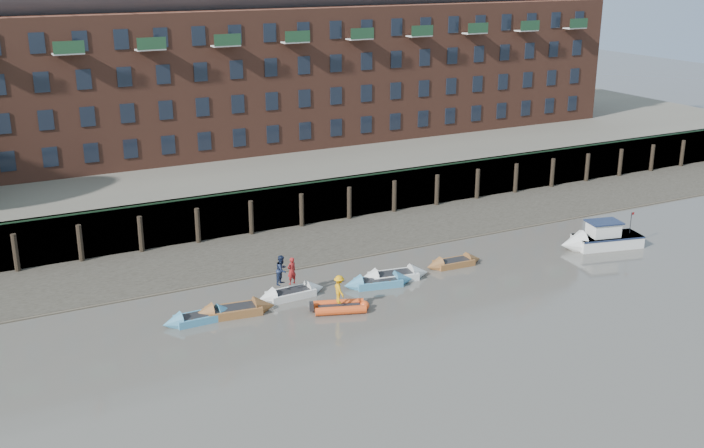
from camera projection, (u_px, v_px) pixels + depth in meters
ground at (440, 350)px, 42.46m from camera, size 220.00×220.00×0.00m
foreshore at (298, 246)px, 57.63m from camera, size 110.00×8.00×0.50m
mud_band at (319, 261)px, 54.77m from camera, size 110.00×1.60×0.10m
river_wall at (273, 208)px, 60.83m from camera, size 110.00×1.23×3.30m
bank_terrace at (214, 168)px, 72.30m from camera, size 110.00×28.00×3.20m
apartment_terrace at (204, 37)px, 69.66m from camera, size 80.60×15.56×20.98m
rowboat_1 at (200, 318)px, 45.72m from camera, size 4.24×1.28×1.23m
rowboat_2 at (234, 311)px, 46.54m from camera, size 4.88×1.96×1.38m
rowboat_3 at (291, 294)px, 48.95m from camera, size 4.43×1.46×1.27m
rowboat_4 at (378, 282)px, 50.65m from camera, size 4.59×2.15×1.28m
rowboat_5 at (393, 276)px, 51.59m from camera, size 4.81×2.06×1.35m
rowboat_6 at (454, 263)px, 53.91m from camera, size 4.09×1.39×1.17m
rib_tender at (342, 307)px, 47.09m from camera, size 3.27×2.36×0.55m
motor_launch at (595, 240)px, 57.08m from camera, size 6.17×3.19×2.43m
person_rower_a at (292, 271)px, 48.49m from camera, size 0.69×0.54×1.67m
person_rower_b at (282, 270)px, 48.46m from camera, size 1.10×1.09×1.79m
person_rib_crew at (339, 289)px, 46.69m from camera, size 0.72×1.13×1.66m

